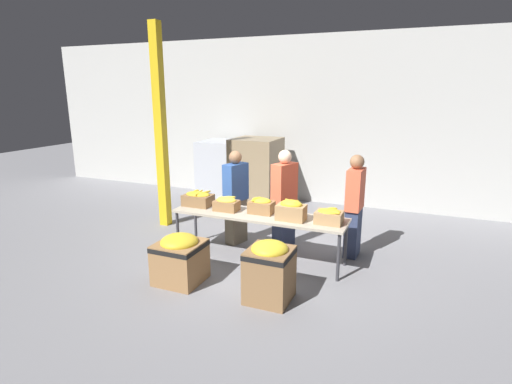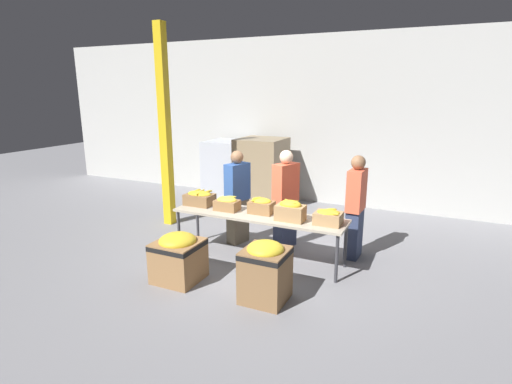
% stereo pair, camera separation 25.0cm
% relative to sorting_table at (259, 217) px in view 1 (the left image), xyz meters
% --- Properties ---
extents(ground_plane, '(30.00, 30.00, 0.00)m').
position_rel_sorting_table_xyz_m(ground_plane, '(0.00, 0.00, -0.73)').
color(ground_plane, gray).
extents(wall_back, '(16.00, 0.08, 4.00)m').
position_rel_sorting_table_xyz_m(wall_back, '(0.00, 3.84, 1.27)').
color(wall_back, '#B7B7B2').
rests_on(wall_back, ground_plane).
extents(sorting_table, '(2.87, 0.71, 0.78)m').
position_rel_sorting_table_xyz_m(sorting_table, '(0.00, 0.00, 0.00)').
color(sorting_table, '#B2A893').
rests_on(sorting_table, ground_plane).
extents(banana_box_0, '(0.49, 0.36, 0.27)m').
position_rel_sorting_table_xyz_m(banana_box_0, '(-1.16, 0.06, 0.18)').
color(banana_box_0, olive).
rests_on(banana_box_0, sorting_table).
extents(banana_box_1, '(0.40, 0.27, 0.24)m').
position_rel_sorting_table_xyz_m(banana_box_1, '(-0.57, -0.02, 0.17)').
color(banana_box_1, olive).
rests_on(banana_box_1, sorting_table).
extents(banana_box_2, '(0.40, 0.28, 0.28)m').
position_rel_sorting_table_xyz_m(banana_box_2, '(0.02, 0.07, 0.18)').
color(banana_box_2, olive).
rests_on(banana_box_2, sorting_table).
extents(banana_box_3, '(0.44, 0.29, 0.32)m').
position_rel_sorting_table_xyz_m(banana_box_3, '(0.57, -0.08, 0.21)').
color(banana_box_3, tan).
rests_on(banana_box_3, sorting_table).
extents(banana_box_4, '(0.40, 0.32, 0.24)m').
position_rel_sorting_table_xyz_m(banana_box_4, '(1.15, -0.01, 0.17)').
color(banana_box_4, tan).
rests_on(banana_box_4, sorting_table).
extents(volunteer_0, '(0.26, 0.48, 1.73)m').
position_rel_sorting_table_xyz_m(volunteer_0, '(1.41, 0.75, 0.13)').
color(volunteer_0, '#2D3856').
rests_on(volunteer_0, ground_plane).
extents(volunteer_1, '(0.39, 0.52, 1.74)m').
position_rel_sorting_table_xyz_m(volunteer_1, '(0.19, 0.72, 0.14)').
color(volunteer_1, '#2D3856').
rests_on(volunteer_1, ground_plane).
extents(volunteer_2, '(0.35, 0.50, 1.71)m').
position_rel_sorting_table_xyz_m(volunteer_2, '(-0.66, 0.54, 0.12)').
color(volunteer_2, '#6B604C').
rests_on(volunteer_2, ground_plane).
extents(donation_bin_0, '(0.64, 0.64, 0.73)m').
position_rel_sorting_table_xyz_m(donation_bin_0, '(-0.75, -1.18, -0.35)').
color(donation_bin_0, olive).
rests_on(donation_bin_0, ground_plane).
extents(donation_bin_1, '(0.58, 0.58, 0.83)m').
position_rel_sorting_table_xyz_m(donation_bin_1, '(0.64, -1.18, -0.29)').
color(donation_bin_1, olive).
rests_on(donation_bin_1, ground_plane).
extents(support_pillar, '(0.18, 0.18, 4.00)m').
position_rel_sorting_table_xyz_m(support_pillar, '(-2.47, 0.90, 1.27)').
color(support_pillar, gold).
rests_on(support_pillar, ground_plane).
extents(pallet_stack_0, '(1.15, 1.15, 1.51)m').
position_rel_sorting_table_xyz_m(pallet_stack_0, '(-2.23, 3.09, 0.02)').
color(pallet_stack_0, olive).
rests_on(pallet_stack_0, ground_plane).
extents(pallet_stack_1, '(1.15, 1.15, 1.64)m').
position_rel_sorting_table_xyz_m(pallet_stack_1, '(-1.26, 2.94, 0.08)').
color(pallet_stack_1, olive).
rests_on(pallet_stack_1, ground_plane).
extents(pallet_stack_2, '(1.09, 1.09, 1.15)m').
position_rel_sorting_table_xyz_m(pallet_stack_2, '(-1.94, 3.12, -0.16)').
color(pallet_stack_2, olive).
rests_on(pallet_stack_2, ground_plane).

